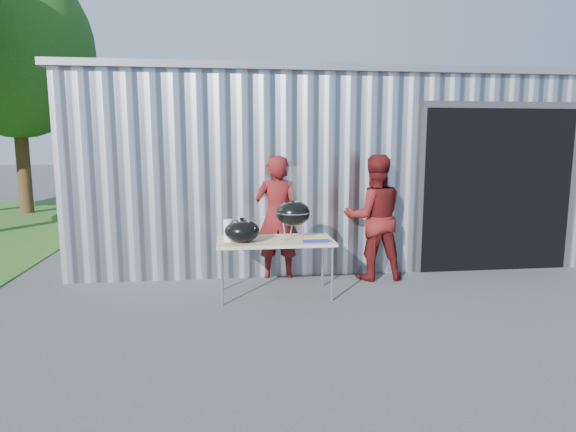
{
  "coord_description": "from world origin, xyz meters",
  "views": [
    {
      "loc": [
        -0.82,
        -5.25,
        2.0
      ],
      "look_at": [
        -0.07,
        0.86,
        1.05
      ],
      "focal_mm": 30.0,
      "sensor_mm": 36.0,
      "label": 1
    }
  ],
  "objects": [
    {
      "name": "person_cook",
      "position": [
        -0.12,
        1.69,
        0.9
      ],
      "size": [
        0.69,
        0.48,
        1.81
      ],
      "primitive_type": "imported",
      "rotation": [
        0.0,
        0.0,
        3.07
      ],
      "color": "#591313",
      "rests_on": "ground"
    },
    {
      "name": "tree_far",
      "position": [
        -6.5,
        9.0,
        4.46
      ],
      "size": [
        4.14,
        4.14,
        6.86
      ],
      "color": "#442D19",
      "rests_on": "ground"
    },
    {
      "name": "grill_lid",
      "position": [
        -0.67,
        0.72,
        0.89
      ],
      "size": [
        0.44,
        0.44,
        0.32
      ],
      "color": "black",
      "rests_on": "folding_table"
    },
    {
      "name": "kettle_grill",
      "position": [
        -0.0,
        0.84,
        1.17
      ],
      "size": [
        0.45,
        0.45,
        0.94
      ],
      "color": "black",
      "rests_on": "folding_table"
    },
    {
      "name": "foil_box",
      "position": [
        0.25,
        0.57,
        0.78
      ],
      "size": [
        0.32,
        0.05,
        0.06
      ],
      "color": "#191CA4",
      "rests_on": "folding_table"
    },
    {
      "name": "building",
      "position": [
        0.92,
        4.59,
        1.54
      ],
      "size": [
        8.2,
        6.2,
        3.1
      ],
      "color": "silver",
      "rests_on": "ground"
    },
    {
      "name": "ground",
      "position": [
        0.0,
        0.0,
        0.0
      ],
      "size": [
        80.0,
        80.0,
        0.0
      ],
      "primitive_type": "plane",
      "color": "#414143"
    },
    {
      "name": "white_tub",
      "position": [
        -0.79,
        1.05,
        0.8
      ],
      "size": [
        0.2,
        0.15,
        0.1
      ],
      "primitive_type": "cube",
      "color": "white",
      "rests_on": "folding_table"
    },
    {
      "name": "paper_towels",
      "position": [
        -0.84,
        0.77,
        0.89
      ],
      "size": [
        0.12,
        0.12,
        0.28
      ],
      "primitive_type": "cylinder",
      "color": "white",
      "rests_on": "folding_table"
    },
    {
      "name": "folding_table",
      "position": [
        -0.24,
        0.82,
        0.71
      ],
      "size": [
        1.5,
        0.75,
        0.75
      ],
      "color": "tan",
      "rests_on": "ground"
    },
    {
      "name": "person_bystander",
      "position": [
        1.27,
        1.45,
        0.91
      ],
      "size": [
        0.9,
        0.71,
        1.82
      ],
      "primitive_type": "imported",
      "rotation": [
        0.0,
        0.0,
        3.12
      ],
      "color": "#591313",
      "rests_on": "ground"
    }
  ]
}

